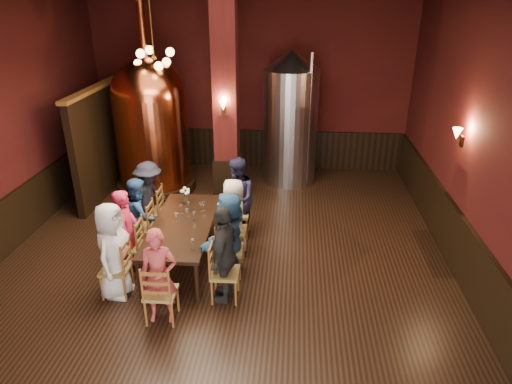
# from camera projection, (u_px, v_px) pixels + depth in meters

# --- Properties ---
(room) EXTENTS (10.00, 10.02, 4.50)m
(room) POSITION_uv_depth(u_px,v_px,m) (218.00, 142.00, 7.00)
(room) COLOR black
(room) RESTS_ON ground
(wainscot_right) EXTENTS (0.08, 9.90, 1.00)m
(wainscot_right) POSITION_uv_depth(u_px,v_px,m) (463.00, 252.00, 7.40)
(wainscot_right) COLOR black
(wainscot_right) RESTS_ON ground
(wainscot_back) EXTENTS (7.90, 0.08, 1.00)m
(wainscot_back) POSITION_uv_depth(u_px,v_px,m) (251.00, 148.00, 12.23)
(wainscot_back) COLOR black
(wainscot_back) RESTS_ON ground
(wainscot_left) EXTENTS (0.08, 9.90, 1.00)m
(wainscot_left) POSITION_uv_depth(u_px,v_px,m) (0.00, 231.00, 8.03)
(wainscot_left) COLOR black
(wainscot_left) RESTS_ON ground
(column) EXTENTS (0.58, 0.58, 4.50)m
(column) POSITION_uv_depth(u_px,v_px,m) (226.00, 101.00, 9.57)
(column) COLOR #44130E
(column) RESTS_ON ground
(partition) EXTENTS (0.22, 3.50, 2.40)m
(partition) POSITION_uv_depth(u_px,v_px,m) (106.00, 140.00, 10.60)
(partition) COLOR black
(partition) RESTS_ON ground
(pendant_cluster) EXTENTS (0.90, 0.90, 1.70)m
(pendant_cluster) POSITION_uv_depth(u_px,v_px,m) (154.00, 58.00, 9.44)
(pendant_cluster) COLOR #A57226
(pendant_cluster) RESTS_ON room
(sconce_wall) EXTENTS (0.20, 0.20, 0.36)m
(sconce_wall) POSITION_uv_depth(u_px,v_px,m) (463.00, 137.00, 7.44)
(sconce_wall) COLOR black
(sconce_wall) RESTS_ON room
(sconce_column) EXTENTS (0.20, 0.20, 0.36)m
(sconce_column) POSITION_uv_depth(u_px,v_px,m) (224.00, 107.00, 9.32)
(sconce_column) COLOR black
(sconce_column) RESTS_ON column
(dining_table) EXTENTS (1.06, 2.42, 0.75)m
(dining_table) POSITION_uv_depth(u_px,v_px,m) (183.00, 226.00, 7.80)
(dining_table) COLOR black
(dining_table) RESTS_ON ground
(chair_0) EXTENTS (0.47, 0.47, 0.92)m
(chair_0) POSITION_uv_depth(u_px,v_px,m) (116.00, 269.00, 7.03)
(chair_0) COLOR brown
(chair_0) RESTS_ON ground
(person_0) EXTENTS (0.56, 0.80, 1.56)m
(person_0) POSITION_uv_depth(u_px,v_px,m) (113.00, 251.00, 6.90)
(person_0) COLOR silver
(person_0) RESTS_ON ground
(chair_1) EXTENTS (0.47, 0.47, 0.92)m
(chair_1) POSITION_uv_depth(u_px,v_px,m) (129.00, 246.00, 7.64)
(chair_1) COLOR brown
(chair_1) RESTS_ON ground
(person_1) EXTENTS (0.41, 0.58, 1.48)m
(person_1) POSITION_uv_depth(u_px,v_px,m) (127.00, 231.00, 7.52)
(person_1) COLOR #C32145
(person_1) RESTS_ON ground
(chair_2) EXTENTS (0.47, 0.47, 0.92)m
(chair_2) POSITION_uv_depth(u_px,v_px,m) (141.00, 227.00, 8.24)
(chair_2) COLOR brown
(chair_2) RESTS_ON ground
(person_2) EXTENTS (0.54, 0.76, 1.42)m
(person_2) POSITION_uv_depth(u_px,v_px,m) (139.00, 215.00, 8.14)
(person_2) COLOR #264E81
(person_2) RESTS_ON ground
(chair_3) EXTENTS (0.47, 0.47, 0.92)m
(chair_3) POSITION_uv_depth(u_px,v_px,m) (151.00, 211.00, 8.85)
(chair_3) COLOR brown
(chair_3) RESTS_ON ground
(person_3) EXTENTS (0.79, 1.06, 1.47)m
(person_3) POSITION_uv_depth(u_px,v_px,m) (150.00, 198.00, 8.74)
(person_3) COLOR black
(person_3) RESTS_ON ground
(chair_4) EXTENTS (0.47, 0.47, 0.92)m
(chair_4) POSITION_uv_depth(u_px,v_px,m) (225.00, 273.00, 6.93)
(chair_4) COLOR brown
(chair_4) RESTS_ON ground
(person_4) EXTENTS (0.52, 0.97, 1.57)m
(person_4) POSITION_uv_depth(u_px,v_px,m) (224.00, 254.00, 6.80)
(person_4) COLOR black
(person_4) RESTS_ON ground
(chair_5) EXTENTS (0.47, 0.47, 0.92)m
(chair_5) POSITION_uv_depth(u_px,v_px,m) (230.00, 250.00, 7.54)
(chair_5) COLOR brown
(chair_5) RESTS_ON ground
(person_5) EXTENTS (0.80, 1.45, 1.49)m
(person_5) POSITION_uv_depth(u_px,v_px,m) (230.00, 235.00, 7.43)
(person_5) COLOR #2E5B8A
(person_5) RESTS_ON ground
(chair_6) EXTENTS (0.47, 0.47, 0.92)m
(chair_6) POSITION_uv_depth(u_px,v_px,m) (234.00, 230.00, 8.14)
(chair_6) COLOR brown
(chair_6) RESTS_ON ground
(person_6) EXTENTS (0.58, 0.78, 1.44)m
(person_6) POSITION_uv_depth(u_px,v_px,m) (234.00, 217.00, 8.04)
(person_6) COLOR beige
(person_6) RESTS_ON ground
(chair_7) EXTENTS (0.47, 0.47, 0.92)m
(chair_7) POSITION_uv_depth(u_px,v_px,m) (238.00, 213.00, 8.75)
(chair_7) COLOR brown
(chair_7) RESTS_ON ground
(person_7) EXTENTS (0.58, 0.84, 1.57)m
(person_7) POSITION_uv_depth(u_px,v_px,m) (238.00, 198.00, 8.62)
(person_7) COLOR #1C1D39
(person_7) RESTS_ON ground
(chair_8) EXTENTS (0.47, 0.47, 0.92)m
(chair_8) POSITION_uv_depth(u_px,v_px,m) (161.00, 292.00, 6.48)
(chair_8) COLOR brown
(chair_8) RESTS_ON ground
(person_8) EXTENTS (0.57, 0.40, 1.45)m
(person_8) POSITION_uv_depth(u_px,v_px,m) (159.00, 277.00, 6.37)
(person_8) COLOR #A7373A
(person_8) RESTS_ON ground
(copper_kettle) EXTENTS (1.85, 1.85, 4.37)m
(copper_kettle) POSITION_uv_depth(u_px,v_px,m) (151.00, 124.00, 10.37)
(copper_kettle) COLOR black
(copper_kettle) RESTS_ON ground
(steel_vessel) EXTENTS (1.42, 1.42, 3.16)m
(steel_vessel) POSITION_uv_depth(u_px,v_px,m) (290.00, 118.00, 10.89)
(steel_vessel) COLOR #B2B2B7
(steel_vessel) RESTS_ON ground
(rose_vase) EXTENTS (0.19, 0.19, 0.32)m
(rose_vase) POSITION_uv_depth(u_px,v_px,m) (185.00, 193.00, 8.41)
(rose_vase) COLOR white
(rose_vase) RESTS_ON dining_table
(wine_glass_0) EXTENTS (0.07, 0.07, 0.17)m
(wine_glass_0) POSITION_uv_depth(u_px,v_px,m) (189.00, 206.00, 8.18)
(wine_glass_0) COLOR white
(wine_glass_0) RESTS_ON dining_table
(wine_glass_1) EXTENTS (0.07, 0.07, 0.17)m
(wine_glass_1) POSITION_uv_depth(u_px,v_px,m) (181.00, 209.00, 8.07)
(wine_glass_1) COLOR white
(wine_glass_1) RESTS_ON dining_table
(wine_glass_2) EXTENTS (0.07, 0.07, 0.17)m
(wine_glass_2) POSITION_uv_depth(u_px,v_px,m) (194.00, 216.00, 7.82)
(wine_glass_2) COLOR white
(wine_glass_2) RESTS_ON dining_table
(wine_glass_3) EXTENTS (0.07, 0.07, 0.17)m
(wine_glass_3) POSITION_uv_depth(u_px,v_px,m) (177.00, 218.00, 7.77)
(wine_glass_3) COLOR white
(wine_glass_3) RESTS_ON dining_table
(wine_glass_4) EXTENTS (0.07, 0.07, 0.17)m
(wine_glass_4) POSITION_uv_depth(u_px,v_px,m) (204.00, 206.00, 8.19)
(wine_glass_4) COLOR white
(wine_glass_4) RESTS_ON dining_table
(wine_glass_5) EXTENTS (0.07, 0.07, 0.17)m
(wine_glass_5) POSITION_uv_depth(u_px,v_px,m) (187.00, 213.00, 7.93)
(wine_glass_5) COLOR white
(wine_glass_5) RESTS_ON dining_table
(wine_glass_6) EXTENTS (0.07, 0.07, 0.17)m
(wine_glass_6) POSITION_uv_depth(u_px,v_px,m) (193.00, 244.00, 6.97)
(wine_glass_6) COLOR white
(wine_glass_6) RESTS_ON dining_table
(wine_glass_7) EXTENTS (0.07, 0.07, 0.17)m
(wine_glass_7) POSITION_uv_depth(u_px,v_px,m) (201.00, 207.00, 8.16)
(wine_glass_7) COLOR white
(wine_glass_7) RESTS_ON dining_table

